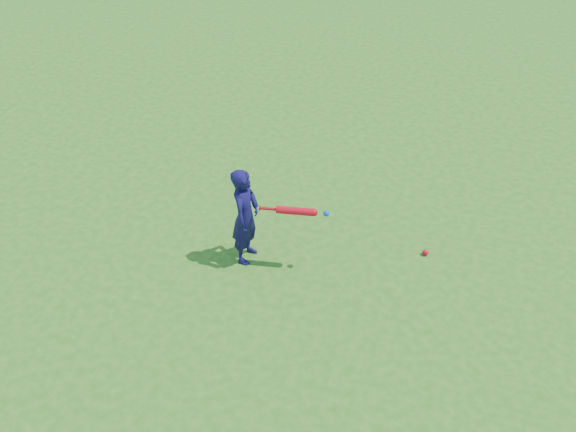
% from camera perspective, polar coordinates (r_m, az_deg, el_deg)
% --- Properties ---
extents(ground, '(80.00, 80.00, 0.00)m').
position_cam_1_polar(ground, '(8.31, -5.33, -1.03)').
color(ground, '#2C6B19').
rests_on(ground, ground).
extents(child, '(0.31, 0.46, 1.25)m').
position_cam_1_polar(child, '(7.46, -3.81, -0.01)').
color(child, '#140E45').
rests_on(child, ground).
extents(ground_ball_red, '(0.08, 0.08, 0.08)m').
position_cam_1_polar(ground_ball_red, '(8.02, 12.11, -3.18)').
color(ground_ball_red, red).
rests_on(ground_ball_red, ground).
extents(bat_swing, '(0.80, 0.19, 0.09)m').
position_cam_1_polar(bat_swing, '(7.23, 0.92, 0.43)').
color(bat_swing, red).
rests_on(bat_swing, ground).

